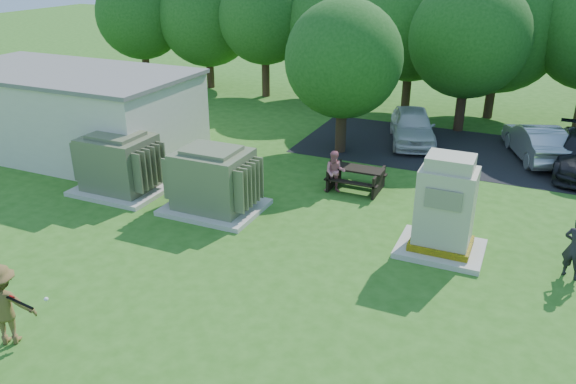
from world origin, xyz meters
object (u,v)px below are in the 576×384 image
at_px(person_at_picnic, 335,172).
at_px(picnic_table, 356,176).
at_px(car_silver_a, 536,141).
at_px(car_white, 413,126).
at_px(transformer_left, 119,164).
at_px(person_by_generator, 575,248).
at_px(transformer_right, 213,181).
at_px(batter, 4,305).
at_px(generator_cabinet, 445,211).

bearing_deg(person_at_picnic, picnic_table, 24.22).
bearing_deg(car_silver_a, car_white, -20.30).
height_order(transformer_left, picnic_table, transformer_left).
bearing_deg(picnic_table, person_by_generator, -25.63).
bearing_deg(car_white, transformer_right, -131.34).
relative_size(batter, car_white, 0.42).
bearing_deg(batter, transformer_left, -97.07).
bearing_deg(picnic_table, transformer_left, -154.82).
xyz_separation_m(picnic_table, car_silver_a, (5.53, 5.93, 0.20)).
height_order(batter, car_silver_a, batter).
bearing_deg(batter, generator_cabinet, -164.97).
distance_m(transformer_right, car_silver_a, 13.09).
bearing_deg(picnic_table, transformer_right, -136.43).
distance_m(transformer_right, car_white, 10.28).
distance_m(generator_cabinet, car_white, 9.63).
xyz_separation_m(picnic_table, person_by_generator, (6.74, -3.23, 0.34)).
relative_size(transformer_right, picnic_table, 1.61).
relative_size(picnic_table, person_by_generator, 1.11).
distance_m(transformer_left, transformer_right, 3.70).
relative_size(picnic_table, batter, 1.02).
bearing_deg(generator_cabinet, car_white, 107.40).
distance_m(picnic_table, car_silver_a, 8.11).
bearing_deg(car_silver_a, person_at_picnic, 26.22).
bearing_deg(transformer_left, batter, -66.97).
distance_m(generator_cabinet, person_by_generator, 3.27).
bearing_deg(transformer_left, car_white, 49.78).
bearing_deg(transformer_left, car_silver_a, 36.11).
height_order(transformer_left, batter, transformer_left).
relative_size(car_white, car_silver_a, 1.02).
xyz_separation_m(car_white, car_silver_a, (4.92, -0.01, -0.04)).
bearing_deg(generator_cabinet, car_silver_a, 77.46).
distance_m(transformer_right, person_by_generator, 10.35).
height_order(generator_cabinet, person_by_generator, generator_cabinet).
distance_m(person_by_generator, person_at_picnic, 7.82).
distance_m(picnic_table, person_by_generator, 7.48).
distance_m(person_by_generator, car_white, 11.02).
xyz_separation_m(generator_cabinet, person_by_generator, (3.25, 0.01, -0.39)).
distance_m(generator_cabinet, picnic_table, 4.82).
bearing_deg(car_silver_a, batter, 39.91).
xyz_separation_m(person_at_picnic, car_white, (1.21, 6.45, 0.01)).
xyz_separation_m(batter, car_white, (4.75, 16.84, -0.18)).
distance_m(transformer_left, generator_cabinet, 10.81).
distance_m(transformer_left, car_silver_a, 15.89).
bearing_deg(generator_cabinet, transformer_right, -178.44).
bearing_deg(car_silver_a, picnic_table, 26.77).
height_order(transformer_left, car_silver_a, transformer_left).
bearing_deg(person_at_picnic, transformer_left, -173.10).
relative_size(transformer_left, car_white, 0.69).
relative_size(transformer_right, generator_cabinet, 1.07).
bearing_deg(person_by_generator, person_at_picnic, 3.65).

